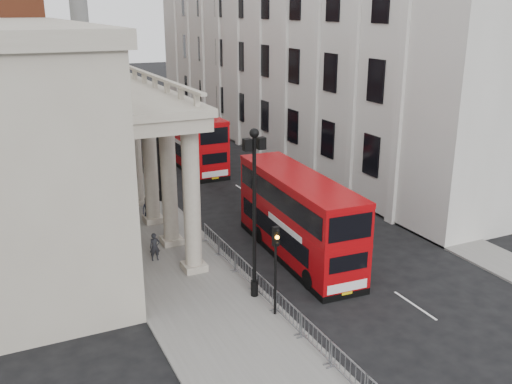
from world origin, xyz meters
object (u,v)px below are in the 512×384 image
(bus_near, at_px, (298,215))
(pedestrian_c, at_px, (148,209))
(bus_far, at_px, (191,138))
(pedestrian_a, at_px, (155,247))
(lamp_post_south, at_px, (254,203))
(traffic_light, at_px, (276,254))
(lamp_post_mid, at_px, (158,136))
(pedestrian_b, at_px, (113,211))
(lamp_post_north, at_px, (111,103))

(bus_near, distance_m, pedestrian_c, 10.94)
(bus_far, height_order, pedestrian_a, bus_far)
(lamp_post_south, xyz_separation_m, pedestrian_a, (-3.25, 6.09, -4.00))
(lamp_post_south, height_order, traffic_light, lamp_post_south)
(pedestrian_c, bearing_deg, lamp_post_mid, 58.78)
(pedestrian_a, xyz_separation_m, pedestrian_b, (-0.93, 6.51, 0.17))
(lamp_post_mid, bearing_deg, lamp_post_north, 90.00)
(bus_near, height_order, pedestrian_b, bus_near)
(traffic_light, distance_m, pedestrian_b, 15.36)
(lamp_post_mid, bearing_deg, pedestrian_a, -108.13)
(bus_near, height_order, pedestrian_c, bus_near)
(bus_near, bearing_deg, lamp_post_south, -138.37)
(lamp_post_mid, height_order, pedestrian_b, lamp_post_mid)
(traffic_light, relative_size, pedestrian_c, 2.51)
(bus_near, xyz_separation_m, pedestrian_b, (-8.47, 9.19, -1.42))
(bus_near, bearing_deg, pedestrian_b, 135.86)
(bus_far, bearing_deg, lamp_post_south, -102.68)
(pedestrian_a, relative_size, pedestrian_c, 0.93)
(bus_far, xyz_separation_m, pedestrian_b, (-9.55, -12.01, -1.47))
(lamp_post_north, xyz_separation_m, bus_near, (4.29, -28.59, -2.41))
(pedestrian_c, bearing_deg, bus_near, -58.63)
(bus_near, distance_m, pedestrian_b, 12.58)
(lamp_post_south, distance_m, pedestrian_c, 13.02)
(traffic_light, xyz_separation_m, pedestrian_c, (-2.04, 14.28, -2.13))
(lamp_post_north, relative_size, bus_near, 0.74)
(pedestrian_b, bearing_deg, lamp_post_mid, -142.83)
(pedestrian_c, bearing_deg, pedestrian_b, 167.64)
(lamp_post_north, height_order, pedestrian_a, lamp_post_north)
(traffic_light, bearing_deg, lamp_post_north, 90.17)
(lamp_post_north, xyz_separation_m, pedestrian_a, (-3.25, -25.91, -4.00))
(bus_far, xyz_separation_m, pedestrian_c, (-7.31, -12.35, -1.58))
(bus_far, bearing_deg, lamp_post_north, 125.65)
(lamp_post_south, height_order, pedestrian_c, lamp_post_south)
(traffic_light, bearing_deg, pedestrian_a, 112.44)
(lamp_post_north, relative_size, traffic_light, 1.93)
(lamp_post_south, distance_m, traffic_light, 2.71)
(pedestrian_b, bearing_deg, traffic_light, 104.34)
(lamp_post_mid, xyz_separation_m, bus_near, (4.29, -12.59, -2.41))
(pedestrian_a, distance_m, pedestrian_c, 6.31)
(lamp_post_north, xyz_separation_m, pedestrian_b, (-4.18, -19.40, -3.83))
(pedestrian_b, distance_m, pedestrian_c, 2.26)
(lamp_post_mid, bearing_deg, pedestrian_c, -117.44)
(lamp_post_south, bearing_deg, bus_near, 38.43)
(lamp_post_north, xyz_separation_m, pedestrian_c, (-1.94, -19.74, -3.93))
(lamp_post_north, bearing_deg, bus_far, -53.98)
(traffic_light, relative_size, bus_near, 0.38)
(lamp_post_south, xyz_separation_m, traffic_light, (0.10, -2.02, -1.80))
(pedestrian_c, bearing_deg, lamp_post_south, -84.78)
(lamp_post_mid, bearing_deg, traffic_light, -89.68)
(lamp_post_north, relative_size, pedestrian_c, 4.86)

